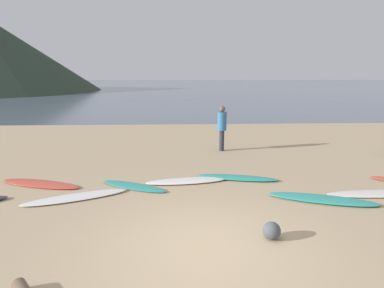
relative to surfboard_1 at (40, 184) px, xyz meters
The scene contains 11 objects.
ground_plane 7.73m from the surfboard_1, 57.03° to the left, with size 120.00×120.00×0.20m, color tan.
ocean_water 60.51m from the surfboard_1, 86.01° to the left, with size 140.00×100.00×0.01m, color slate.
surfboard_1 is the anchor object (origin of this frame).
surfboard_2 1.64m from the surfboard_1, 39.36° to the right, with size 2.49×0.54×0.07m, color white.
surfboard_3 2.60m from the surfboard_1, ahead, with size 2.00×0.48×0.06m, color teal.
surfboard_4 4.00m from the surfboard_1, ahead, with size 2.28×0.53×0.09m, color white.
surfboard_5 5.48m from the surfboard_1, ahead, with size 2.32×0.48×0.10m, color teal.
surfboard_6 7.38m from the surfboard_1, 11.42° to the right, with size 2.51×0.58×0.10m, color teal.
surfboard_7 8.85m from the surfboard_1, ahead, with size 2.60×0.52×0.07m, color silver.
person_1 6.71m from the surfboard_1, 34.22° to the left, with size 0.35×0.35×1.75m.
beach_rock_near 6.36m from the surfboard_1, 30.31° to the right, with size 0.33×0.33×0.33m, color #464C51.
Camera 1 is at (-0.44, -5.18, 3.04)m, focal length 30.64 mm.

